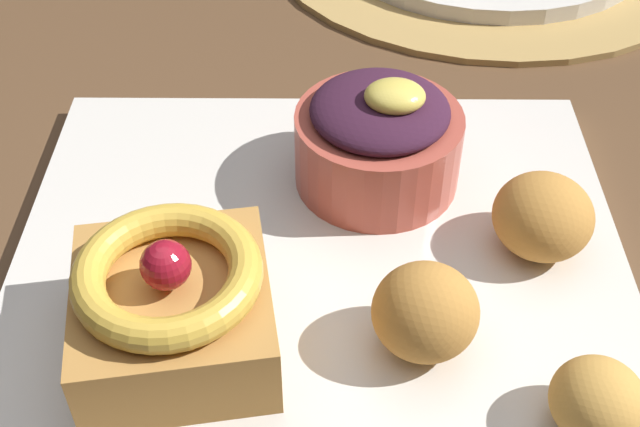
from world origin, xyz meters
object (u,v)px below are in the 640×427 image
berry_ramekin (379,138)px  fritter_back (425,312)px  front_plate (320,292)px  fritter_front (543,216)px  cake_slice (173,305)px  fritter_middle (598,401)px

berry_ramekin → fritter_back: berry_ramekin is taller
front_plate → fritter_front: 0.12m
cake_slice → fritter_middle: size_ratio=2.51×
berry_ramekin → fritter_front: berry_ramekin is taller
fritter_middle → fritter_back: size_ratio=0.84×
front_plate → fritter_middle: size_ratio=7.73×
front_plate → fritter_back: 0.07m
fritter_back → fritter_front: bearing=44.9°
berry_ramekin → fritter_middle: 0.18m
cake_slice → fritter_middle: cake_slice is taller
fritter_middle → cake_slice: bearing=167.0°
fritter_front → front_plate: bearing=-166.1°
cake_slice → fritter_back: bearing=0.5°
fritter_middle → fritter_back: 0.08m
berry_ramekin → fritter_front: 0.09m
fritter_front → fritter_middle: (0.00, -0.10, -0.00)m
berry_ramekin → fritter_middle: size_ratio=2.24×
berry_ramekin → fritter_back: bearing=-82.2°
fritter_front → fritter_middle: bearing=-88.2°
cake_slice → front_plate: bearing=30.3°
berry_ramekin → cake_slice: bearing=-129.2°
fritter_middle → fritter_back: (-0.07, 0.04, 0.01)m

